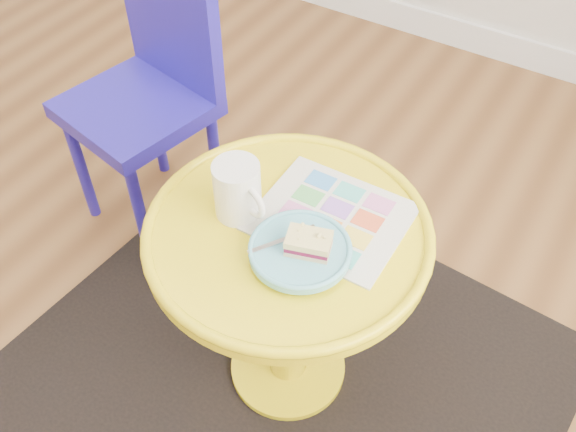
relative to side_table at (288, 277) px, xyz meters
The scene contains 9 objects.
room_walls 1.92m from the side_table, 158.79° to the left, with size 4.00×4.00×4.00m.
rug 0.39m from the side_table, 90.00° to the left, with size 1.30×1.10×0.01m, color black.
side_table is the anchor object (origin of this frame).
chair 0.72m from the side_table, 152.97° to the left, with size 0.42×0.42×0.80m.
newspaper 0.18m from the side_table, 51.55° to the left, with size 0.29×0.25×0.01m, color silver.
mug 0.25m from the side_table, behind, with size 0.13×0.09×0.12m.
plate 0.19m from the side_table, 40.40° to the right, with size 0.20×0.20×0.02m.
cake_slice 0.22m from the side_table, 31.07° to the right, with size 0.10×0.08×0.04m.
fork 0.19m from the side_table, 63.70° to the right, with size 0.09×0.13×0.00m.
Camera 1 is at (1.21, -0.41, 1.50)m, focal length 40.00 mm.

